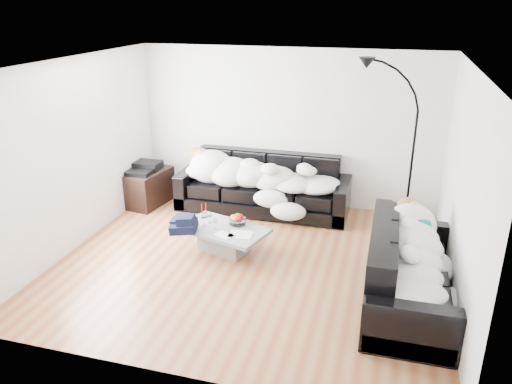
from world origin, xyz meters
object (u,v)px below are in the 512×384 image
(candle_right, at_px, (206,210))
(av_cabinet, at_px, (147,187))
(sleeper_back, at_px, (262,173))
(shoes, at_px, (391,264))
(floor_lamp, at_px, (412,158))
(wine_glass_a, at_px, (210,218))
(sofa_back, at_px, (263,184))
(sofa_right, at_px, (411,267))
(coffee_table, at_px, (224,239))
(sleeper_right, at_px, (413,251))
(candle_left, at_px, (202,211))
(wine_glass_b, at_px, (204,219))
(fruit_bowl, at_px, (237,219))
(wine_glass_c, at_px, (216,223))
(stereo, at_px, (145,167))

(candle_right, height_order, av_cabinet, av_cabinet)
(sleeper_back, relative_size, shoes, 5.51)
(floor_lamp, bearing_deg, wine_glass_a, -132.44)
(sofa_back, distance_m, wine_glass_a, 1.49)
(sofa_right, xyz_separation_m, av_cabinet, (-4.31, 1.89, -0.15))
(av_cabinet, bearing_deg, coffee_table, -26.24)
(sofa_back, bearing_deg, sleeper_right, -42.93)
(shoes, height_order, av_cabinet, av_cabinet)
(sleeper_right, height_order, candle_left, sleeper_right)
(floor_lamp, bearing_deg, sleeper_right, -69.22)
(wine_glass_b, bearing_deg, fruit_bowl, 21.50)
(wine_glass_c, xyz_separation_m, candle_left, (-0.31, 0.29, 0.03))
(sleeper_right, xyz_separation_m, shoes, (-0.20, 0.76, -0.60))
(shoes, height_order, stereo, stereo)
(sofa_back, relative_size, floor_lamp, 1.26)
(wine_glass_b, xyz_separation_m, av_cabinet, (-1.55, 1.28, -0.14))
(coffee_table, distance_m, stereo, 2.29)
(wine_glass_c, bearing_deg, candle_right, 128.45)
(fruit_bowl, xyz_separation_m, wine_glass_c, (-0.24, -0.23, 0.01))
(wine_glass_b, height_order, candle_left, candle_left)
(sofa_back, distance_m, sleeper_right, 3.17)
(coffee_table, bearing_deg, fruit_bowl, 50.16)
(candle_left, height_order, candle_right, candle_left)
(fruit_bowl, height_order, candle_left, candle_left)
(sleeper_right, bearing_deg, sleeper_back, 47.74)
(sofa_back, bearing_deg, shoes, -33.35)
(candle_right, bearing_deg, shoes, -2.86)
(sleeper_back, distance_m, coffee_table, 1.58)
(sleeper_back, distance_m, wine_glass_a, 1.46)
(sofa_back, height_order, sofa_right, sofa_back)
(sleeper_back, relative_size, stereo, 5.40)
(sofa_back, distance_m, fruit_bowl, 1.37)
(sofa_back, bearing_deg, floor_lamp, -0.98)
(sleeper_back, height_order, stereo, sleeper_back)
(sleeper_right, relative_size, wine_glass_b, 9.98)
(sofa_back, xyz_separation_m, coffee_table, (-0.15, -1.55, -0.29))
(wine_glass_b, relative_size, candle_left, 0.85)
(sleeper_back, bearing_deg, candle_left, -113.82)
(coffee_table, bearing_deg, shoes, 3.74)
(shoes, relative_size, floor_lamp, 0.19)
(coffee_table, bearing_deg, sleeper_right, -13.89)
(coffee_table, distance_m, wine_glass_c, 0.28)
(wine_glass_a, relative_size, av_cabinet, 0.19)
(fruit_bowl, bearing_deg, wine_glass_b, -158.50)
(candle_right, bearing_deg, coffee_table, -37.57)
(sofa_right, xyz_separation_m, floor_lamp, (-0.03, 2.12, 0.67))
(sleeper_right, height_order, wine_glass_a, sleeper_right)
(sofa_right, xyz_separation_m, fruit_bowl, (-2.33, 0.78, -0.03))
(sleeper_back, height_order, coffee_table, sleeper_back)
(fruit_bowl, relative_size, floor_lamp, 0.11)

